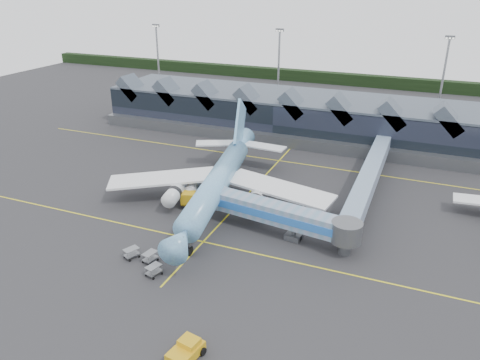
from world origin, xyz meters
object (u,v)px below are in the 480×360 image
at_px(pushback_tug, 186,351).
at_px(fuel_truck, 192,190).
at_px(jet_bridge, 287,217).
at_px(main_airliner, 219,179).

bearing_deg(pushback_tug, fuel_truck, 127.02).
xyz_separation_m(jet_bridge, pushback_tug, (-2.30, -27.27, -2.55)).
xyz_separation_m(main_airliner, jet_bridge, (14.32, -6.93, -0.92)).
distance_m(fuel_truck, pushback_tug, 37.79).
bearing_deg(jet_bridge, pushback_tug, -86.57).
height_order(main_airliner, pushback_tug, main_airliner).
distance_m(jet_bridge, fuel_truck, 20.50).
bearing_deg(pushback_tug, main_airliner, 119.48).
bearing_deg(main_airliner, fuel_truck, 175.17).
height_order(jet_bridge, pushback_tug, jet_bridge).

